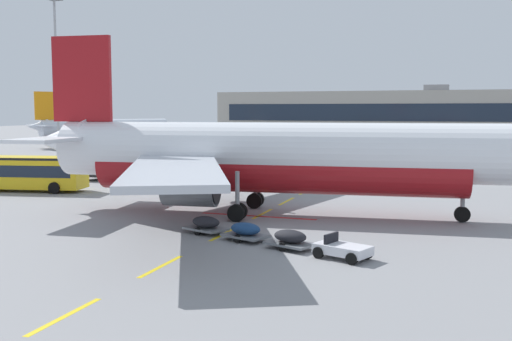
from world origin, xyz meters
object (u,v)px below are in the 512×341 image
baggage_train (268,235)px  airliner_far_center (104,129)px  apron_shuttle_bus (17,171)px  fuel_service_truck (111,162)px  airliner_foreground (267,156)px  apron_light_mast_near (56,57)px

baggage_train → airliner_far_center: bearing=128.5°
apron_shuttle_bus → fuel_service_truck: fuel_service_truck is taller
airliner_far_center → apron_shuttle_bus: bearing=-63.4°
airliner_foreground → apron_light_mast_near: bearing=140.8°
airliner_foreground → fuel_service_truck: airliner_foreground is taller
airliner_foreground → apron_light_mast_near: 57.71m
baggage_train → apron_light_mast_near: apron_light_mast_near is taller
apron_light_mast_near → airliner_foreground: bearing=-39.2°
apron_shuttle_bus → apron_light_mast_near: (-19.74, 31.68, 12.86)m
fuel_service_truck → apron_light_mast_near: 32.34m
airliner_foreground → airliner_far_center: 81.39m
apron_light_mast_near → baggage_train: bearing=-43.5°
airliner_foreground → apron_shuttle_bus: airliner_foreground is taller
airliner_far_center → baggage_train: (55.87, -70.31, -2.81)m
airliner_far_center → apron_shuttle_bus: size_ratio=2.22×
airliner_foreground → airliner_far_center: airliner_foreground is taller
apron_shuttle_bus → airliner_foreground: bearing=-9.7°
apron_shuttle_bus → fuel_service_truck: bearing=80.2°
baggage_train → fuel_service_truck: bearing=135.8°
apron_light_mast_near → apron_shuttle_bus: bearing=-58.1°
baggage_train → apron_light_mast_near: 66.03m
airliner_foreground → fuel_service_truck: 27.31m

